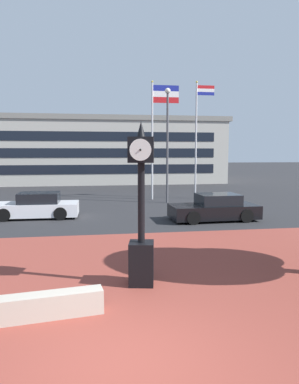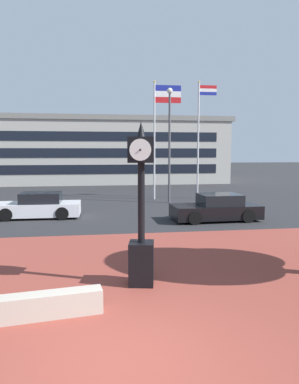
% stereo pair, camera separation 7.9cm
% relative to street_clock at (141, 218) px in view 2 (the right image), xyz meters
% --- Properties ---
extents(ground_plane, '(200.00, 200.00, 0.00)m').
position_rel_street_clock_xyz_m(ground_plane, '(-0.80, -3.30, -1.70)').
color(ground_plane, '#262628').
extents(plaza_brick_paving, '(44.00, 12.88, 0.01)m').
position_rel_street_clock_xyz_m(plaza_brick_paving, '(-0.80, -0.86, -1.70)').
color(plaza_brick_paving, brown).
rests_on(plaza_brick_paving, ground).
extents(planter_wall, '(3.22, 0.86, 0.50)m').
position_rel_street_clock_xyz_m(planter_wall, '(-2.59, -1.59, -1.45)').
color(planter_wall, '#ADA393').
rests_on(planter_wall, ground).
extents(street_clock, '(0.71, 0.75, 4.05)m').
position_rel_street_clock_xyz_m(street_clock, '(0.00, 0.00, 0.00)').
color(street_clock, black).
rests_on(street_clock, ground).
extents(car_street_near, '(4.28, 1.87, 1.28)m').
position_rel_street_clock_xyz_m(car_street_near, '(-4.07, 9.82, -1.13)').
color(car_street_near, silver).
rests_on(car_street_near, ground).
extents(car_street_mid, '(4.27, 2.07, 1.28)m').
position_rel_street_clock_xyz_m(car_street_mid, '(4.63, 7.87, -1.13)').
color(car_street_mid, black).
rests_on(car_street_mid, ground).
extents(flagpole_primary, '(1.92, 0.14, 8.11)m').
position_rel_street_clock_xyz_m(flagpole_primary, '(3.14, 15.88, 3.33)').
color(flagpole_primary, silver).
rests_on(flagpole_primary, ground).
extents(flagpole_secondary, '(1.34, 0.14, 8.18)m').
position_rel_street_clock_xyz_m(flagpole_secondary, '(6.05, 15.88, 2.90)').
color(flagpole_secondary, silver).
rests_on(flagpole_secondary, ground).
extents(civic_building, '(32.56, 12.42, 6.92)m').
position_rel_street_clock_xyz_m(civic_building, '(-3.38, 32.78, 1.76)').
color(civic_building, '#B2ADA3').
rests_on(civic_building, ground).
extents(street_lamp_post, '(0.36, 0.36, 7.34)m').
position_rel_street_clock_xyz_m(street_lamp_post, '(3.54, 14.08, 2.73)').
color(street_lamp_post, '#4C4C51').
rests_on(street_lamp_post, ground).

